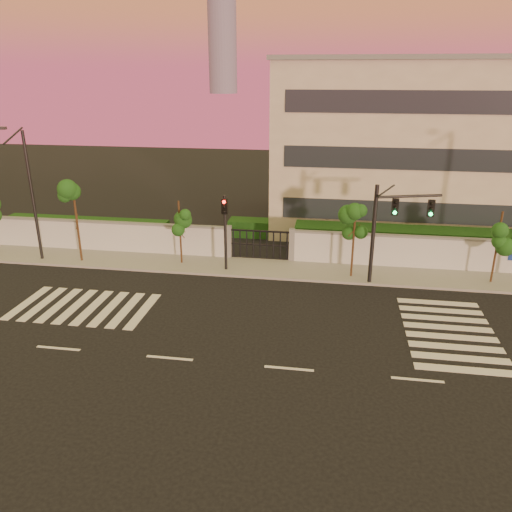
{
  "coord_description": "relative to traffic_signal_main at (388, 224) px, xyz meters",
  "views": [
    {
      "loc": [
        1.4,
        -17.25,
        11.19
      ],
      "look_at": [
        -2.3,
        6.0,
        2.52
      ],
      "focal_mm": 35.0,
      "sensor_mm": 36.0,
      "label": 1
    }
  ],
  "objects": [
    {
      "name": "traffic_signal_main",
      "position": [
        0.0,
        0.0,
        0.0
      ],
      "size": [
        3.54,
        1.11,
        5.67
      ],
      "rotation": [
        0.0,
        0.0,
        0.28
      ],
      "color": "black",
      "rests_on": "ground"
    },
    {
      "name": "sidewalk",
      "position": [
        -4.35,
        1.26,
        -3.51
      ],
      "size": [
        60.0,
        3.0,
        0.15
      ],
      "primitive_type": "cube",
      "color": "gray",
      "rests_on": "ground"
    },
    {
      "name": "traffic_signal_secondary",
      "position": [
        -9.08,
        0.61,
        -0.64
      ],
      "size": [
        0.36,
        0.35,
        4.64
      ],
      "rotation": [
        0.0,
        0.0,
        -0.23
      ],
      "color": "black",
      "rests_on": "ground"
    },
    {
      "name": "street_tree_c",
      "position": [
        -12.01,
        1.28,
        -0.6
      ],
      "size": [
        1.39,
        1.11,
        4.06
      ],
      "color": "#382314",
      "rests_on": "ground"
    },
    {
      "name": "street_tree_e",
      "position": [
        6.06,
        1.1,
        -0.48
      ],
      "size": [
        1.4,
        1.12,
        4.22
      ],
      "color": "#382314",
      "rests_on": "ground"
    },
    {
      "name": "hedge_row",
      "position": [
        -3.18,
        5.5,
        -2.77
      ],
      "size": [
        41.0,
        4.25,
        1.8
      ],
      "color": "black",
      "rests_on": "ground"
    },
    {
      "name": "perimeter_wall",
      "position": [
        -4.25,
        2.76,
        -2.51
      ],
      "size": [
        60.0,
        0.36,
        2.2
      ],
      "color": "silver",
      "rests_on": "ground"
    },
    {
      "name": "streetlight_west",
      "position": [
        -20.99,
        0.43,
        0.98
      ],
      "size": [
        0.5,
        2.03,
        8.44
      ],
      "color": "black",
      "rests_on": "ground"
    },
    {
      "name": "street_tree_b",
      "position": [
        -18.32,
        0.7,
        0.18
      ],
      "size": [
        1.63,
        1.3,
        5.11
      ],
      "color": "#382314",
      "rests_on": "ground"
    },
    {
      "name": "institutional_building",
      "position": [
        4.65,
        12.75,
        2.57
      ],
      "size": [
        24.4,
        12.4,
        12.25
      ],
      "color": "#B6AC9A",
      "rests_on": "ground"
    },
    {
      "name": "ground",
      "position": [
        -4.35,
        -9.24,
        -3.58
      ],
      "size": [
        120.0,
        120.0,
        0.0
      ],
      "primitive_type": "plane",
      "color": "black",
      "rests_on": "ground"
    },
    {
      "name": "street_tree_d",
      "position": [
        -1.69,
        0.74,
        -0.4
      ],
      "size": [
        1.5,
        1.2,
        4.32
      ],
      "color": "#382314",
      "rests_on": "ground"
    },
    {
      "name": "road_markings",
      "position": [
        -5.93,
        -5.48,
        -3.57
      ],
      "size": [
        57.0,
        7.62,
        0.02
      ],
      "color": "silver",
      "rests_on": "ground"
    }
  ]
}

